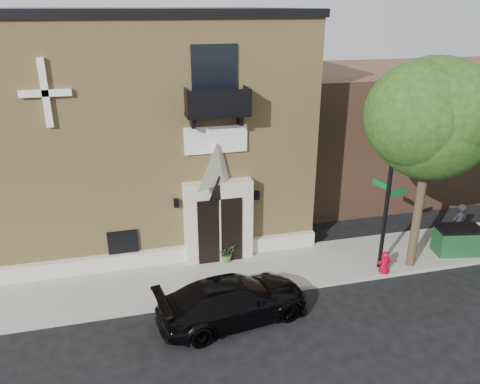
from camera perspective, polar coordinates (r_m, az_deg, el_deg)
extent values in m
plane|color=black|center=(16.65, 2.89, -12.58)|extent=(120.00, 120.00, 0.00)
cube|color=gray|center=(18.08, 4.57, -9.31)|extent=(42.00, 3.00, 0.15)
cube|color=tan|center=(21.70, -10.87, 8.37)|extent=(12.00, 10.00, 9.00)
cube|color=black|center=(21.14, -11.81, 20.71)|extent=(12.20, 10.20, 0.30)
cube|color=beige|center=(18.35, -8.84, -7.65)|extent=(12.00, 0.30, 0.60)
cube|color=beige|center=(17.88, -2.64, -3.53)|extent=(2.60, 0.55, 3.20)
pyramid|color=beige|center=(17.01, -2.78, 3.64)|extent=(2.60, 0.55, 1.50)
cube|color=black|center=(17.76, -2.44, -4.80)|extent=(1.70, 0.06, 2.60)
cube|color=beige|center=(17.72, -2.41, -4.85)|extent=(0.06, 0.04, 2.60)
cube|color=white|center=(16.96, -2.96, 6.40)|extent=(2.30, 0.10, 1.00)
cube|color=black|center=(16.35, -2.75, 9.43)|extent=(2.20, 0.90, 0.10)
cube|color=black|center=(15.85, -2.46, 10.70)|extent=(2.20, 0.06, 0.90)
cube|color=black|center=(16.09, -6.51, 10.76)|extent=(0.06, 0.90, 0.90)
cube|color=black|center=(16.50, 0.86, 11.16)|extent=(0.06, 0.90, 0.90)
cube|color=black|center=(16.54, -3.13, 13.80)|extent=(1.60, 0.08, 2.20)
cube|color=white|center=(16.40, -22.64, 11.07)|extent=(0.22, 0.14, 2.20)
cube|color=white|center=(16.40, -22.64, 11.07)|extent=(1.60, 0.14, 0.22)
cube|color=black|center=(18.05, -14.07, -6.09)|extent=(1.10, 0.10, 1.00)
cube|color=#EC4912|center=(18.08, -14.07, -6.04)|extent=(0.85, 0.06, 0.75)
cube|color=black|center=(17.44, -7.77, -1.34)|extent=(0.18, 0.18, 0.32)
cube|color=black|center=(18.00, 2.06, -0.40)|extent=(0.18, 0.18, 0.32)
cube|color=brown|center=(28.07, 21.61, 7.52)|extent=(18.00, 8.00, 6.40)
cylinder|color=#38281C|center=(18.38, 20.82, -2.58)|extent=(0.32, 0.32, 4.20)
sphere|color=#1A3C10|center=(17.31, 22.39, 8.26)|extent=(4.20, 4.20, 4.20)
sphere|color=#1A3C10|center=(18.09, 23.78, 7.59)|extent=(3.36, 3.36, 3.36)
sphere|color=#1A3C10|center=(16.71, 20.92, 8.73)|extent=(3.57, 3.57, 3.57)
sphere|color=#1A3C10|center=(16.81, 24.52, 8.98)|extent=(3.15, 3.15, 3.15)
imported|color=black|center=(15.20, -0.75, -13.02)|extent=(5.18, 2.81, 1.43)
cylinder|color=black|center=(17.54, 17.56, -0.56)|extent=(0.15, 0.15, 5.76)
cube|color=#065928|center=(17.79, 18.62, -0.04)|extent=(0.81, 0.20, 0.21)
cube|color=#065928|center=(17.71, 16.75, 0.93)|extent=(0.20, 0.81, 0.21)
cylinder|color=#9F031A|center=(18.46, 17.11, -9.18)|extent=(0.39, 0.39, 0.09)
cylinder|color=#9F031A|center=(18.29, 17.23, -8.27)|extent=(0.28, 0.28, 0.59)
sphere|color=#9F031A|center=(18.14, 17.34, -7.37)|extent=(0.28, 0.28, 0.28)
cylinder|color=#9F031A|center=(18.27, 17.25, -8.14)|extent=(0.48, 0.13, 0.13)
cube|color=#0F391F|center=(20.62, 24.93, -5.46)|extent=(1.82, 1.24, 1.02)
cube|color=black|center=(20.39, 25.17, -4.06)|extent=(1.88, 1.30, 0.11)
imported|color=#457033|center=(18.19, -1.65, -7.39)|extent=(0.80, 0.74, 0.75)
imported|color=black|center=(21.06, 25.03, -3.65)|extent=(0.75, 0.57, 1.85)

